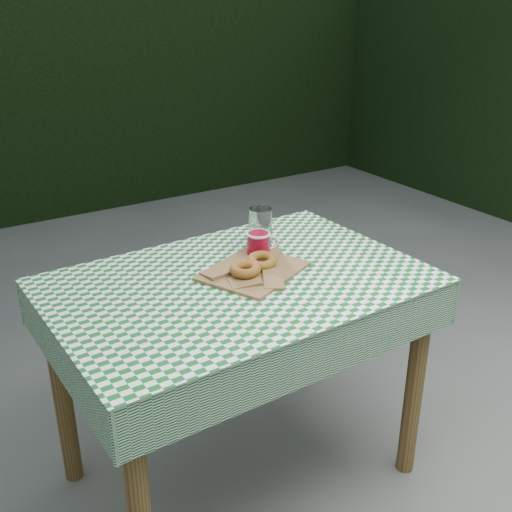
% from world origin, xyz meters
% --- Properties ---
extents(ground, '(60.00, 60.00, 0.00)m').
position_xyz_m(ground, '(0.00, 0.00, 0.00)').
color(ground, '#4B4B47').
rests_on(ground, ground).
extents(hedge_north, '(7.00, 0.70, 1.80)m').
position_xyz_m(hedge_north, '(0.00, 3.20, 0.90)').
color(hedge_north, black).
rests_on(hedge_north, ground).
extents(table, '(1.13, 0.77, 0.75)m').
position_xyz_m(table, '(-0.12, -0.11, 0.38)').
color(table, brown).
rests_on(table, ground).
extents(tablecloth, '(1.15, 0.79, 0.01)m').
position_xyz_m(tablecloth, '(-0.12, -0.11, 0.75)').
color(tablecloth, '#0C521C').
rests_on(tablecloth, table).
extents(paper_bag, '(0.38, 0.35, 0.02)m').
position_xyz_m(paper_bag, '(-0.05, -0.09, 0.76)').
color(paper_bag, olive).
rests_on(paper_bag, tablecloth).
extents(bagel_front, '(0.13, 0.13, 0.03)m').
position_xyz_m(bagel_front, '(-0.10, -0.12, 0.79)').
color(bagel_front, brown).
rests_on(bagel_front, paper_bag).
extents(bagel_back, '(0.13, 0.13, 0.03)m').
position_xyz_m(bagel_back, '(-0.02, -0.09, 0.79)').
color(bagel_back, brown).
rests_on(bagel_back, paper_bag).
extents(coffee_mug, '(0.17, 0.17, 0.08)m').
position_xyz_m(coffee_mug, '(0.03, 0.00, 0.80)').
color(coffee_mug, maroon).
rests_on(coffee_mug, tablecloth).
extents(drinking_glass, '(0.09, 0.09, 0.14)m').
position_xyz_m(drinking_glass, '(0.07, 0.06, 0.83)').
color(drinking_glass, silver).
rests_on(drinking_glass, tablecloth).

